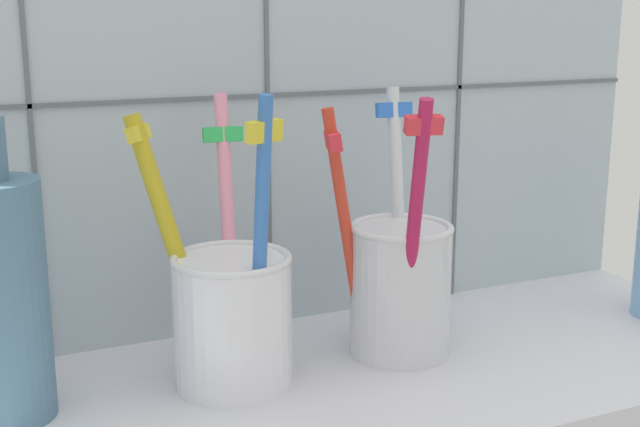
{
  "coord_description": "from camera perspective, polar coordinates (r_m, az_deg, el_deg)",
  "views": [
    {
      "loc": [
        -21.83,
        -45.62,
        25.03
      ],
      "look_at": [
        0.0,
        2.03,
        12.37
      ],
      "focal_mm": 48.14,
      "sensor_mm": 36.0,
      "label": 1
    }
  ],
  "objects": [
    {
      "name": "toothbrush_cup_left",
      "position": [
        0.54,
        -5.95,
        -6.38
      ],
      "size": [
        9.34,
        10.3,
        18.39
      ],
      "color": "white",
      "rests_on": "counter_slab"
    },
    {
      "name": "tile_wall_back",
      "position": [
        0.62,
        -3.94,
        11.2
      ],
      "size": [
        64.0,
        2.2,
        45.0
      ],
      "color": "#B2C1CC",
      "rests_on": "ground"
    },
    {
      "name": "toothbrush_cup_right",
      "position": [
        0.58,
        5.28,
        -4.48
      ],
      "size": [
        8.81,
        10.41,
        17.94
      ],
      "color": "silver",
      "rests_on": "counter_slab"
    },
    {
      "name": "counter_slab",
      "position": [
        0.56,
        0.88,
        -11.83
      ],
      "size": [
        64.0,
        22.0,
        2.0
      ],
      "primitive_type": "cube",
      "color": "silver",
      "rests_on": "ground"
    }
  ]
}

